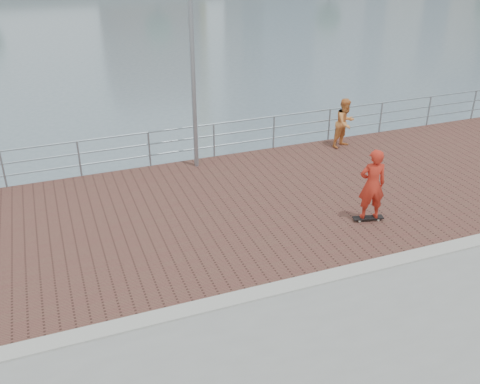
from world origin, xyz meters
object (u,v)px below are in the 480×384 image
object	(u,v)px
guardrail	(182,141)
bystander	(345,123)
skateboarder	(372,184)
street_lamp	(195,7)

from	to	relation	value
guardrail	bystander	bearing A→B (deg)	-7.61
skateboarder	guardrail	bearing A→B (deg)	-44.31
guardrail	street_lamp	size ratio (longest dim) A/B	5.88
guardrail	skateboarder	world-z (taller)	skateboarder
street_lamp	bystander	xyz separation A→B (m)	(5.01, 0.28, -3.89)
guardrail	skateboarder	size ratio (longest dim) A/B	21.43
guardrail	street_lamp	bearing A→B (deg)	-73.42
guardrail	bystander	world-z (taller)	bystander
bystander	guardrail	bearing A→B (deg)	153.30
bystander	skateboarder	bearing A→B (deg)	-132.52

